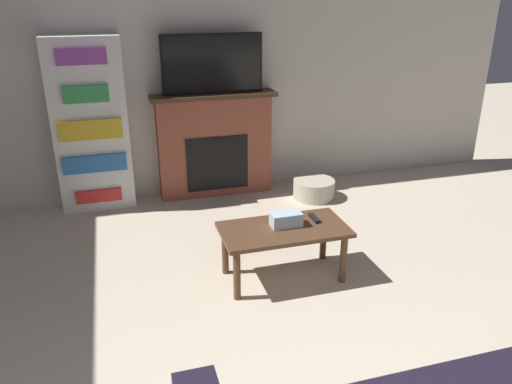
# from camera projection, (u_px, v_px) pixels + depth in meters

# --- Properties ---
(wall_back) EXTENTS (6.97, 0.06, 2.70)m
(wall_back) POSITION_uv_depth(u_px,v_px,m) (188.00, 60.00, 4.81)
(wall_back) COLOR beige
(wall_back) RESTS_ON ground_plane
(fireplace) EXTENTS (1.24, 0.28, 1.05)m
(fireplace) POSITION_uv_depth(u_px,v_px,m) (215.00, 144.00, 5.04)
(fireplace) COLOR brown
(fireplace) RESTS_ON ground_plane
(tv) EXTENTS (0.97, 0.03, 0.56)m
(tv) POSITION_uv_depth(u_px,v_px,m) (213.00, 64.00, 4.72)
(tv) COLOR black
(tv) RESTS_ON fireplace
(coffee_table) EXTENTS (0.91, 0.47, 0.41)m
(coffee_table) POSITION_uv_depth(u_px,v_px,m) (284.00, 235.00, 3.57)
(coffee_table) COLOR brown
(coffee_table) RESTS_ON ground_plane
(tissue_box) EXTENTS (0.22, 0.12, 0.10)m
(tissue_box) POSITION_uv_depth(u_px,v_px,m) (286.00, 219.00, 3.56)
(tissue_box) COLOR silver
(tissue_box) RESTS_ON coffee_table
(remote_control) EXTENTS (0.04, 0.15, 0.02)m
(remote_control) POSITION_uv_depth(u_px,v_px,m) (314.00, 218.00, 3.67)
(remote_control) COLOR black
(remote_control) RESTS_ON coffee_table
(bookshelf) EXTENTS (0.67, 0.29, 1.61)m
(bookshelf) POSITION_uv_depth(u_px,v_px,m) (91.00, 126.00, 4.61)
(bookshelf) COLOR white
(bookshelf) RESTS_ON ground_plane
(storage_basket) EXTENTS (0.42, 0.42, 0.19)m
(storage_basket) POSITION_uv_depth(u_px,v_px,m) (314.00, 189.00, 5.08)
(storage_basket) COLOR #BCB29E
(storage_basket) RESTS_ON ground_plane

